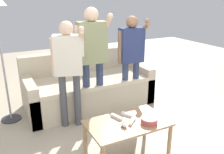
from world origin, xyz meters
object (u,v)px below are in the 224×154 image
at_px(player_right, 131,52).
at_px(game_remote_wand_spare, 128,115).
at_px(game_remote_wand_far, 132,121).
at_px(coffee_table, 127,127).
at_px(player_left, 68,63).
at_px(game_remote_nunchuk, 124,125).
at_px(player_center, 92,51).
at_px(snack_bowl, 149,120).
at_px(game_remote_wand_near, 116,117).
at_px(couch, 88,87).

distance_m(player_right, game_remote_wand_spare, 1.26).
distance_m(game_remote_wand_far, game_remote_wand_spare, 0.15).
xyz_separation_m(coffee_table, player_left, (-0.31, 0.98, 0.52)).
relative_size(game_remote_nunchuk, player_center, 0.06).
relative_size(player_left, game_remote_wand_spare, 9.41).
distance_m(game_remote_nunchuk, game_remote_wand_far, 0.13).
height_order(snack_bowl, player_right, player_right).
bearing_deg(snack_bowl, player_right, 66.88).
height_order(game_remote_wand_near, game_remote_wand_spare, same).
bearing_deg(player_left, game_remote_nunchuk, -77.39).
xyz_separation_m(couch, game_remote_wand_near, (-0.22, -1.41, 0.18)).
distance_m(coffee_table, player_center, 1.27).
distance_m(game_remote_nunchuk, game_remote_wand_near, 0.20).
distance_m(coffee_table, player_left, 1.15).
bearing_deg(player_center, couch, 79.95).
height_order(couch, player_center, player_center).
height_order(couch, game_remote_wand_far, couch).
distance_m(player_center, game_remote_wand_spare, 1.13).
bearing_deg(player_left, game_remote_wand_far, -70.69).
xyz_separation_m(player_left, player_right, (1.03, 0.12, 0.01)).
bearing_deg(coffee_table, player_center, 85.92).
relative_size(snack_bowl, player_right, 0.12).
bearing_deg(snack_bowl, coffee_table, 148.55).
bearing_deg(couch, game_remote_wand_far, -94.23).
bearing_deg(game_remote_wand_near, player_right, 51.31).
xyz_separation_m(player_right, game_remote_wand_far, (-0.68, -1.14, -0.45)).
bearing_deg(couch, player_right, -37.75).
bearing_deg(player_center, game_remote_nunchuk, -97.72).
bearing_deg(player_left, game_remote_wand_near, -73.50).
relative_size(player_center, game_remote_wand_far, 11.06).
bearing_deg(player_right, couch, 142.25).
xyz_separation_m(couch, game_remote_wand_far, (-0.12, -1.57, 0.18)).
bearing_deg(coffee_table, snack_bowl, -31.45).
bearing_deg(player_left, game_remote_wand_spare, -65.81).
relative_size(couch, game_remote_wand_spare, 13.09).
xyz_separation_m(game_remote_nunchuk, player_center, (0.16, 1.18, 0.52)).
bearing_deg(player_center, game_remote_wand_far, -91.98).
bearing_deg(player_right, player_left, -173.15).
bearing_deg(player_left, player_center, 17.81).
bearing_deg(game_remote_nunchuk, couch, 81.65).
height_order(player_left, game_remote_wand_near, player_left).
bearing_deg(game_remote_wand_spare, game_remote_wand_far, -103.26).
bearing_deg(game_remote_wand_near, player_center, 81.77).
relative_size(player_left, player_right, 0.99).
xyz_separation_m(coffee_table, game_remote_nunchuk, (-0.08, -0.07, 0.09)).
xyz_separation_m(player_left, game_remote_wand_near, (0.25, -0.85, -0.44)).
bearing_deg(game_remote_wand_spare, coffee_table, -122.16).
distance_m(couch, game_remote_wand_near, 1.44).
height_order(game_remote_nunchuk, game_remote_wand_spare, game_remote_nunchuk).
relative_size(coffee_table, player_right, 0.60).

